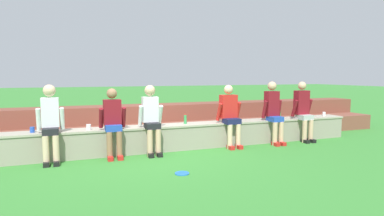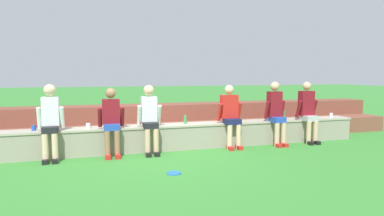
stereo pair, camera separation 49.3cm
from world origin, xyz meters
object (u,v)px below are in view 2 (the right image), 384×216
object	(u,v)px
plastic_cup_right_end	(88,126)
frisbee	(174,173)
person_left_of_center	(111,120)
person_far_left	(50,120)
person_far_right	(276,111)
person_center	(150,117)
person_rightmost_edge	(308,110)
plastic_cup_left_end	(331,115)
water_bottle_near_left	(185,119)
plastic_cup_middle	(34,128)
person_right_of_center	(231,114)
water_bottle_mid_right	(283,114)

from	to	relation	value
plastic_cup_right_end	frisbee	distance (m)	2.25
person_left_of_center	person_far_left	bearing A→B (deg)	178.09
person_far_right	person_center	bearing A→B (deg)	179.68
person_left_of_center	person_rightmost_edge	distance (m)	4.56
plastic_cup_right_end	plastic_cup_left_end	size ratio (longest dim) A/B	1.04
water_bottle_near_left	plastic_cup_middle	bearing A→B (deg)	-179.72
person_right_of_center	person_far_right	world-z (taller)	person_far_right
person_center	plastic_cup_middle	bearing A→B (deg)	173.85
person_right_of_center	plastic_cup_middle	bearing A→B (deg)	177.08
person_right_of_center	plastic_cup_right_end	xyz separation A→B (m)	(-3.03, 0.16, -0.16)
person_right_of_center	plastic_cup_left_end	distance (m)	2.91
person_far_left	plastic_cup_middle	size ratio (longest dim) A/B	13.65
water_bottle_near_left	person_right_of_center	bearing A→B (deg)	-12.57
person_center	person_right_of_center	world-z (taller)	person_center
person_far_right	person_rightmost_edge	distance (m)	0.86
person_far_right	person_rightmost_edge	bearing A→B (deg)	-0.01
frisbee	person_right_of_center	bearing A→B (deg)	42.69
person_left_of_center	plastic_cup_left_end	distance (m)	5.49
water_bottle_mid_right	plastic_cup_right_end	world-z (taller)	water_bottle_mid_right
water_bottle_near_left	plastic_cup_right_end	world-z (taller)	water_bottle_near_left
person_left_of_center	person_center	size ratio (longest dim) A/B	0.96
person_far_left	plastic_cup_right_end	distance (m)	0.72
person_far_left	water_bottle_near_left	distance (m)	2.73
person_far_right	frisbee	size ratio (longest dim) A/B	6.19
person_center	water_bottle_mid_right	world-z (taller)	person_center
water_bottle_mid_right	plastic_cup_middle	world-z (taller)	water_bottle_mid_right
person_right_of_center	person_far_right	bearing A→B (deg)	-2.56
person_far_left	plastic_cup_right_end	bearing A→B (deg)	14.19
water_bottle_near_left	person_rightmost_edge	bearing A→B (deg)	-5.21
person_right_of_center	plastic_cup_left_end	bearing A→B (deg)	4.78
water_bottle_mid_right	plastic_cup_left_end	world-z (taller)	water_bottle_mid_right
person_far_right	water_bottle_near_left	bearing A→B (deg)	172.68
person_far_left	water_bottle_near_left	size ratio (longest dim) A/B	6.65
person_far_right	water_bottle_near_left	xyz separation A→B (m)	(-2.11, 0.27, -0.13)
person_far_left	person_right_of_center	size ratio (longest dim) A/B	1.04
plastic_cup_left_end	person_center	bearing A→B (deg)	-176.65
person_right_of_center	frisbee	size ratio (longest dim) A/B	5.90
person_far_left	plastic_cup_middle	xyz separation A→B (m)	(-0.33, 0.22, -0.18)
person_far_right	plastic_cup_left_end	world-z (taller)	person_far_right
person_center	person_far_right	xyz separation A→B (m)	(2.93, -0.02, 0.02)
person_far_left	person_left_of_center	size ratio (longest dim) A/B	1.06
person_right_of_center	person_rightmost_edge	distance (m)	1.98
person_center	water_bottle_mid_right	size ratio (longest dim) A/B	5.70
person_rightmost_edge	water_bottle_near_left	xyz separation A→B (m)	(-2.96, 0.27, -0.13)
person_center	plastic_cup_left_end	bearing A→B (deg)	3.35
person_left_of_center	plastic_cup_middle	distance (m)	1.48
person_left_of_center	water_bottle_near_left	world-z (taller)	person_left_of_center
person_far_left	person_center	distance (m)	1.89
person_right_of_center	person_rightmost_edge	world-z (taller)	person_rightmost_edge
person_rightmost_edge	plastic_cup_middle	distance (m)	6.02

